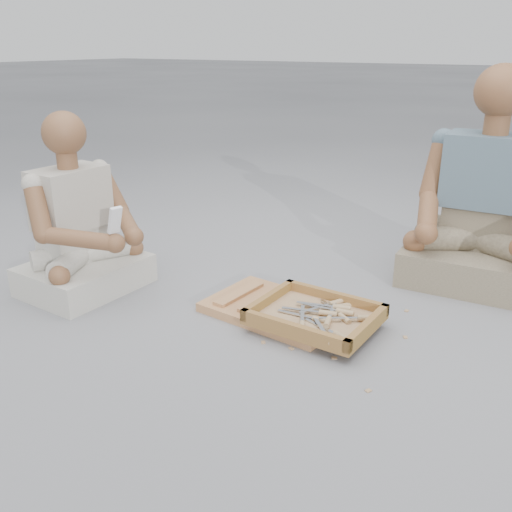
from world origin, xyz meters
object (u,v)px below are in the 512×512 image
Objects in this scene: carved_panel at (277,309)px; craftsman at (80,232)px; tool_tray at (315,316)px; companion at (483,214)px.

craftsman reaches higher than carved_panel.
craftsman reaches higher than tool_tray.
companion is (1.50, 1.05, 0.06)m from craftsman.
companion reaches higher than carved_panel.
craftsman is at bearing 31.86° from companion.
carved_panel is 0.58× the size of companion.
tool_tray is 0.99m from companion.
companion is at bearing 63.88° from tool_tray.
craftsman is (-1.08, -0.20, 0.21)m from tool_tray.
companion reaches higher than craftsman.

